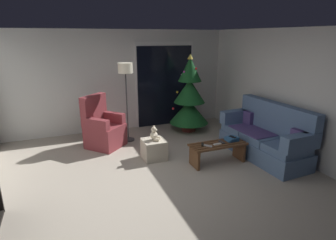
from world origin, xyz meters
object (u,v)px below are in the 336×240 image
object	(u,v)px
book_stack	(232,139)
ottoman	(154,149)
remote_black	(203,144)
christmas_tree	(189,98)
remote_white	(217,144)
cell_phone	(233,137)
floor_lamp	(126,76)
remote_graphite	(222,142)
remote_silver	(208,146)
teddy_bear_cream	(154,134)
couch	(266,137)
coffee_table	(218,150)
armchair	(103,129)

from	to	relation	value
book_stack	ottoman	bearing A→B (deg)	157.00
remote_black	book_stack	world-z (taller)	book_stack
christmas_tree	ottoman	distance (m)	1.99
remote_white	cell_phone	size ratio (longest dim) A/B	1.08
remote_white	christmas_tree	distance (m)	2.03
remote_white	floor_lamp	world-z (taller)	floor_lamp
remote_graphite	remote_black	bearing A→B (deg)	172.22
remote_silver	remote_graphite	size ratio (longest dim) A/B	1.00
book_stack	teddy_bear_cream	xyz separation A→B (m)	(-1.38, 0.59, 0.08)
remote_silver	ottoman	size ratio (longest dim) A/B	0.35
book_stack	remote_black	bearing A→B (deg)	179.86
couch	remote_white	xyz separation A→B (m)	(-1.09, 0.03, 0.01)
book_stack	teddy_bear_cream	distance (m)	1.51
coffee_table	teddy_bear_cream	bearing A→B (deg)	149.52
remote_black	armchair	world-z (taller)	armchair
remote_white	book_stack	xyz separation A→B (m)	(0.37, 0.08, 0.03)
remote_graphite	cell_phone	bearing A→B (deg)	-2.22
remote_silver	remote_graphite	distance (m)	0.34
couch	coffee_table	distance (m)	1.06
remote_graphite	floor_lamp	xyz separation A→B (m)	(-1.40, 1.79, 1.10)
floor_lamp	remote_black	bearing A→B (deg)	-60.58
coffee_table	remote_white	bearing A→B (deg)	-135.85
remote_silver	christmas_tree	distance (m)	2.09
book_stack	cell_phone	distance (m)	0.04
coffee_table	remote_graphite	distance (m)	0.17
coffee_table	book_stack	bearing A→B (deg)	6.71
book_stack	armchair	size ratio (longest dim) A/B	0.22
remote_black	floor_lamp	bearing A→B (deg)	147.85
remote_black	ottoman	distance (m)	0.98
couch	teddy_bear_cream	bearing A→B (deg)	161.73
couch	remote_graphite	xyz separation A→B (m)	(-0.96, 0.09, 0.01)
coffee_table	remote_black	xyz separation A→B (m)	(-0.31, 0.04, 0.14)
christmas_tree	remote_black	bearing A→B (deg)	-108.11
couch	coffee_table	world-z (taller)	couch
armchair	cell_phone	bearing A→B (deg)	-36.06
remote_white	ottoman	distance (m)	1.24
remote_white	christmas_tree	size ratio (longest dim) A/B	0.08
book_stack	armchair	bearing A→B (deg)	143.98
teddy_bear_cream	floor_lamp	bearing A→B (deg)	101.89
remote_graphite	teddy_bear_cream	world-z (taller)	teddy_bear_cream
floor_lamp	coffee_table	bearing A→B (deg)	-54.08
remote_black	teddy_bear_cream	distance (m)	0.95
remote_silver	armchair	size ratio (longest dim) A/B	0.14
armchair	ottoman	bearing A→B (deg)	-51.04
coffee_table	remote_graphite	bearing A→B (deg)	11.89
coffee_table	remote_silver	size ratio (longest dim) A/B	7.05
remote_silver	remote_graphite	bearing A→B (deg)	-30.70
armchair	couch	bearing A→B (deg)	-30.35
cell_phone	armchair	size ratio (longest dim) A/B	0.13
remote_graphite	ottoman	world-z (taller)	remote_graphite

